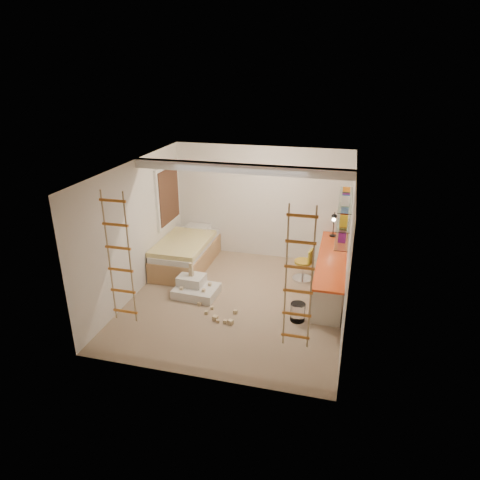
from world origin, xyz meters
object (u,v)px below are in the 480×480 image
(bed, at_px, (186,253))
(play_platform, at_px, (195,288))
(desk, at_px, (331,273))
(swivel_chair, at_px, (304,269))

(bed, distance_m, play_platform, 1.35)
(desk, bearing_deg, swivel_chair, 149.00)
(swivel_chair, distance_m, play_platform, 2.32)
(bed, bearing_deg, swivel_chair, -0.57)
(bed, distance_m, swivel_chair, 2.64)
(desk, height_order, bed, desk)
(bed, height_order, play_platform, bed)
(desk, height_order, play_platform, desk)
(bed, relative_size, swivel_chair, 2.80)
(swivel_chair, bearing_deg, bed, 179.43)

